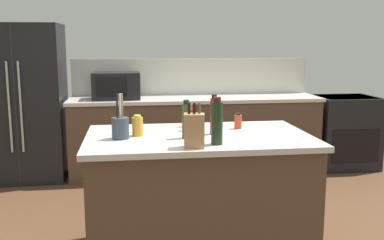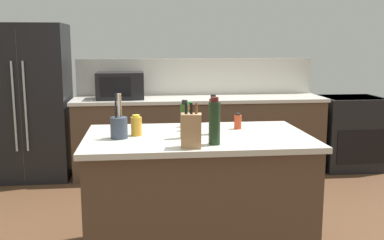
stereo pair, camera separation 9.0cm
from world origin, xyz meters
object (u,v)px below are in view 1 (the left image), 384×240
Objects in this scene: range_oven at (344,131)px; salt_shaker at (121,127)px; utensil_crock at (120,127)px; honey_jar at (137,126)px; knife_block at (194,130)px; wine_bottle at (217,122)px; hot_sauce_bottle at (189,115)px; refrigerator at (23,103)px; microwave at (116,86)px; soy_sauce_bottle at (190,120)px; olive_oil_bottle at (186,120)px; spice_jar_paprika at (238,121)px; vinegar_bottle at (214,116)px.

range_oven is 3.54m from salt_shaker.
utensil_crock reaches higher than range_oven.
salt_shaker is at bearing 150.63° from honey_jar.
knife_block is (-2.33, -2.58, 0.59)m from range_oven.
wine_bottle reaches higher than hot_sauce_bottle.
refrigerator is 9.11× the size of hot_sauce_bottle.
honey_jar is at bearing -143.32° from hot_sauce_bottle.
hot_sauce_bottle is at bearing -71.33° from microwave.
utensil_crock reaches higher than knife_block.
olive_oil_bottle reaches higher than soy_sauce_bottle.
knife_block is (0.56, -2.59, -0.04)m from microwave.
soy_sauce_bottle is at bearing -95.64° from hot_sauce_bottle.
knife_block reaches higher than range_oven.
honey_jar is 1.31× the size of salt_shaker.
utensil_crock is 1.92× the size of soy_sauce_bottle.
knife_block reaches higher than salt_shaker.
range_oven is 6.07× the size of honey_jar.
honey_jar is (-0.78, -0.16, 0.01)m from spice_jar_paprika.
vinegar_bottle reaches higher than range_oven.
range_oven is at bearing 38.86° from honey_jar.
soy_sauce_bottle reaches higher than salt_shaker.
utensil_crock is 2.59× the size of spice_jar_paprika.
knife_block is 0.99× the size of vinegar_bottle.
soy_sauce_bottle is 0.17m from hot_sauce_bottle.
spice_jar_paprika reaches higher than salt_shaker.
olive_oil_bottle is (-0.01, 0.29, 0.01)m from knife_block.
hot_sauce_bottle is (-0.10, 0.66, -0.05)m from wine_bottle.
range_oven is 2.91× the size of wine_bottle.
olive_oil_bottle is at bearing 100.24° from knife_block.
refrigerator is 10.87× the size of soy_sauce_bottle.
soy_sauce_bottle is (-0.38, -0.02, 0.02)m from spice_jar_paprika.
spice_jar_paprika is at bearing 3.27° from soy_sauce_bottle.
hot_sauce_bottle is (0.02, 0.17, 0.02)m from soy_sauce_bottle.
hot_sauce_bottle is (-0.14, 0.32, -0.04)m from vinegar_bottle.
microwave is at bearing 95.51° from honey_jar.
range_oven is 3.17× the size of knife_block.
olive_oil_bottle is at bearing -55.15° from refrigerator.
salt_shaker is (-0.12, 0.07, -0.02)m from honey_jar.
microwave is 2.05× the size of olive_oil_bottle.
vinegar_bottle is (1.85, -2.23, 0.17)m from refrigerator.
salt_shaker is (0.09, -2.10, -0.10)m from microwave.
range_oven is 2.81m from spice_jar_paprika.
soy_sauce_bottle is 0.57× the size of vinegar_bottle.
salt_shaker is (1.18, -2.15, 0.09)m from refrigerator.
salt_shaker is (-0.68, 0.08, -0.08)m from vinegar_bottle.
hot_sauce_bottle reaches higher than range_oven.
range_oven is at bearing 38.72° from utensil_crock.
honey_jar is (1.29, -2.22, 0.10)m from refrigerator.
range_oven is 3.14× the size of vinegar_bottle.
refrigerator is 2.92m from spice_jar_paprika.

